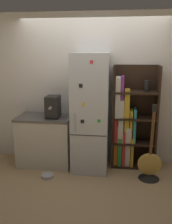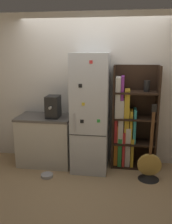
# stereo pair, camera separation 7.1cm
# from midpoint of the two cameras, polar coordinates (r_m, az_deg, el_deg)

# --- Properties ---
(ground_plane) EXTENTS (16.00, 16.00, 0.00)m
(ground_plane) POSITION_cam_midpoint_polar(r_m,az_deg,el_deg) (4.36, 1.30, -13.00)
(ground_plane) COLOR tan
(wall_back) EXTENTS (8.00, 0.05, 2.60)m
(wall_back) POSITION_cam_midpoint_polar(r_m,az_deg,el_deg) (4.41, 2.18, 5.15)
(wall_back) COLOR white
(wall_back) RESTS_ON ground_plane
(refrigerator) EXTENTS (0.59, 0.70, 1.94)m
(refrigerator) POSITION_cam_midpoint_polar(r_m,az_deg,el_deg) (4.12, 1.57, -0.17)
(refrigerator) COLOR silver
(refrigerator) RESTS_ON ground_plane
(bookshelf) EXTENTS (0.74, 0.38, 1.74)m
(bookshelf) POSITION_cam_midpoint_polar(r_m,az_deg,el_deg) (4.32, 10.13, -2.61)
(bookshelf) COLOR black
(bookshelf) RESTS_ON ground_plane
(kitchen_counter) EXTENTS (0.93, 0.61, 0.87)m
(kitchen_counter) POSITION_cam_midpoint_polar(r_m,az_deg,el_deg) (4.48, -8.74, -6.30)
(kitchen_counter) COLOR beige
(kitchen_counter) RESTS_ON ground_plane
(espresso_machine) EXTENTS (0.22, 0.34, 0.37)m
(espresso_machine) POSITION_cam_midpoint_polar(r_m,az_deg,el_deg) (4.22, -7.05, 1.22)
(espresso_machine) COLOR black
(espresso_machine) RESTS_ON kitchen_counter
(guitar) EXTENTS (0.37, 0.33, 1.23)m
(guitar) POSITION_cam_midpoint_polar(r_m,az_deg,el_deg) (4.11, 14.71, -12.49)
(guitar) COLOR black
(guitar) RESTS_ON ground_plane
(pet_bowl) EXTENTS (0.20, 0.20, 0.05)m
(pet_bowl) POSITION_cam_midpoint_polar(r_m,az_deg,el_deg) (4.16, -8.41, -14.11)
(pet_bowl) COLOR #B7B7BC
(pet_bowl) RESTS_ON ground_plane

